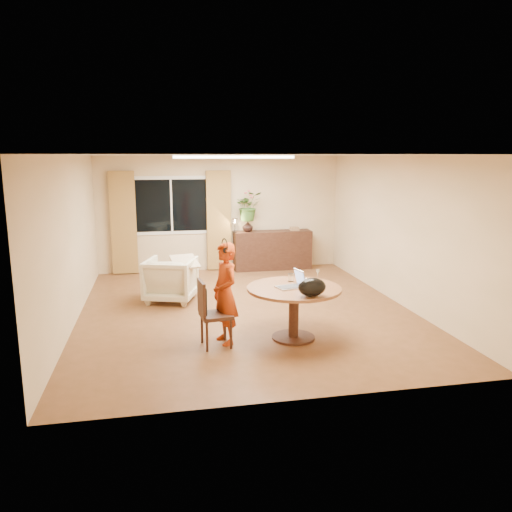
{
  "coord_description": "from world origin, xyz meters",
  "views": [
    {
      "loc": [
        -1.43,
        -8.03,
        2.58
      ],
      "look_at": [
        0.14,
        -0.2,
        0.98
      ],
      "focal_mm": 35.0,
      "sensor_mm": 36.0,
      "label": 1
    }
  ],
  "objects": [
    {
      "name": "armchair",
      "position": [
        -1.23,
        0.84,
        0.39
      ],
      "size": [
        1.07,
        1.08,
        0.79
      ],
      "primitive_type": "imported",
      "rotation": [
        0.0,
        0.0,
        2.83
      ],
      "color": "beige",
      "rests_on": "floor"
    },
    {
      "name": "floor",
      "position": [
        0.0,
        0.0,
        0.0
      ],
      "size": [
        6.5,
        6.5,
        0.0
      ],
      "primitive_type": "plane",
      "color": "brown",
      "rests_on": "ground"
    },
    {
      "name": "wall_right",
      "position": [
        2.75,
        0.0,
        1.3
      ],
      "size": [
        0.0,
        6.5,
        6.5
      ],
      "primitive_type": "plane",
      "rotation": [
        1.57,
        0.0,
        -1.57
      ],
      "color": "tan",
      "rests_on": "floor"
    },
    {
      "name": "pot_lid",
      "position": [
        0.7,
        -1.15,
        0.78
      ],
      "size": [
        0.26,
        0.26,
        0.03
      ],
      "primitive_type": null,
      "rotation": [
        0.0,
        0.0,
        -0.31
      ],
      "color": "white",
      "rests_on": "dining_table"
    },
    {
      "name": "book_stack",
      "position": [
        1.69,
        3.01,
        0.93
      ],
      "size": [
        0.25,
        0.22,
        0.08
      ],
      "primitive_type": null,
      "rotation": [
        0.0,
        0.0,
        -0.34
      ],
      "color": "#865C44",
      "rests_on": "sideboard"
    },
    {
      "name": "child",
      "position": [
        -0.54,
        -1.41,
        0.71
      ],
      "size": [
        0.6,
        0.48,
        1.43
      ],
      "primitive_type": "imported",
      "rotation": [
        0.0,
        0.0,
        -1.28
      ],
      "color": "#B92D0E",
      "rests_on": "floor"
    },
    {
      "name": "laptop",
      "position": [
        0.37,
        -1.46,
        0.89
      ],
      "size": [
        0.44,
        0.35,
        0.25
      ],
      "primitive_type": null,
      "rotation": [
        0.0,
        0.0,
        0.27
      ],
      "color": "#B7B7BC",
      "rests_on": "dining_table"
    },
    {
      "name": "ceiling",
      "position": [
        0.0,
        0.0,
        2.6
      ],
      "size": [
        6.5,
        6.5,
        0.0
      ],
      "primitive_type": "plane",
      "rotation": [
        3.14,
        0.0,
        0.0
      ],
      "color": "white",
      "rests_on": "wall_back"
    },
    {
      "name": "vase",
      "position": [
        0.59,
        3.01,
        1.02
      ],
      "size": [
        0.3,
        0.3,
        0.25
      ],
      "primitive_type": "imported",
      "rotation": [
        0.0,
        0.0,
        0.33
      ],
      "color": "black",
      "rests_on": "sideboard"
    },
    {
      "name": "curtain_left",
      "position": [
        -2.15,
        3.15,
        1.15
      ],
      "size": [
        0.55,
        0.08,
        2.25
      ],
      "primitive_type": "cube",
      "color": "brown",
      "rests_on": "wall_back"
    },
    {
      "name": "sideboard",
      "position": [
        1.17,
        3.01,
        0.45
      ],
      "size": [
        1.78,
        0.44,
        0.89
      ],
      "primitive_type": "cube",
      "color": "black",
      "rests_on": "floor"
    },
    {
      "name": "desk_lamp",
      "position": [
        0.29,
        2.96,
        1.06
      ],
      "size": [
        0.15,
        0.15,
        0.33
      ],
      "primitive_type": null,
      "rotation": [
        0.0,
        0.0,
        -0.12
      ],
      "color": "black",
      "rests_on": "sideboard"
    },
    {
      "name": "window",
      "position": [
        -1.1,
        3.23,
        1.5
      ],
      "size": [
        1.7,
        0.03,
        1.3
      ],
      "color": "white",
      "rests_on": "wall_back"
    },
    {
      "name": "wall_left",
      "position": [
        -2.75,
        0.0,
        1.3
      ],
      "size": [
        0.0,
        6.5,
        6.5
      ],
      "primitive_type": "plane",
      "rotation": [
        1.57,
        0.0,
        1.57
      ],
      "color": "tan",
      "rests_on": "floor"
    },
    {
      "name": "tumbler",
      "position": [
        0.48,
        -1.12,
        0.82
      ],
      "size": [
        0.1,
        0.1,
        0.12
      ],
      "primitive_type": null,
      "rotation": [
        0.0,
        0.0,
        -0.32
      ],
      "color": "white",
      "rests_on": "dining_table"
    },
    {
      "name": "throw",
      "position": [
        -0.97,
        0.8,
        0.8
      ],
      "size": [
        0.55,
        0.63,
        0.03
      ],
      "primitive_type": null,
      "rotation": [
        0.0,
        0.0,
        0.2
      ],
      "color": "beige",
      "rests_on": "armchair"
    },
    {
      "name": "bouquet",
      "position": [
        0.61,
        3.01,
        1.47
      ],
      "size": [
        0.63,
        0.56,
        0.66
      ],
      "primitive_type": "imported",
      "rotation": [
        0.0,
        0.0,
        0.08
      ],
      "color": "#2A6F29",
      "rests_on": "vase"
    },
    {
      "name": "ceiling_panel",
      "position": [
        0.0,
        1.2,
        2.57
      ],
      "size": [
        2.2,
        0.35,
        0.05
      ],
      "primitive_type": "cube",
      "color": "white",
      "rests_on": "ceiling"
    },
    {
      "name": "wine_glass",
      "position": [
        0.85,
        -1.25,
        0.86
      ],
      "size": [
        0.08,
        0.08,
        0.19
      ],
      "primitive_type": null,
      "rotation": [
        0.0,
        0.0,
        0.22
      ],
      "color": "white",
      "rests_on": "dining_table"
    },
    {
      "name": "wall_back",
      "position": [
        0.0,
        3.25,
        1.3
      ],
      "size": [
        5.5,
        0.0,
        5.5
      ],
      "primitive_type": "plane",
      "rotation": [
        1.57,
        0.0,
        0.0
      ],
      "color": "tan",
      "rests_on": "floor"
    },
    {
      "name": "handbag",
      "position": [
        0.54,
        -1.95,
        0.89
      ],
      "size": [
        0.38,
        0.22,
        0.25
      ],
      "primitive_type": null,
      "rotation": [
        0.0,
        0.0,
        0.0
      ],
      "color": "black",
      "rests_on": "dining_table"
    },
    {
      "name": "dining_chair",
      "position": [
        -0.69,
        -1.52,
        0.47
      ],
      "size": [
        0.49,
        0.46,
        0.94
      ],
      "primitive_type": null,
      "rotation": [
        0.0,
        0.0,
        0.11
      ],
      "color": "black",
      "rests_on": "floor"
    },
    {
      "name": "curtain_right",
      "position": [
        -0.05,
        3.15,
        1.15
      ],
      "size": [
        0.55,
        0.08,
        2.25
      ],
      "primitive_type": "cube",
      "color": "brown",
      "rests_on": "wall_back"
    },
    {
      "name": "dining_table",
      "position": [
        0.44,
        -1.45,
        0.6
      ],
      "size": [
        1.34,
        1.34,
        0.76
      ],
      "color": "brown",
      "rests_on": "floor"
    }
  ]
}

